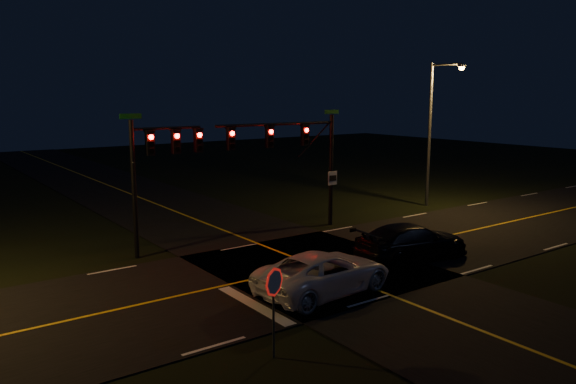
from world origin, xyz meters
TOP-DOWN VIEW (x-y plane):
  - ground at (0.00, 0.00)m, footprint 120.00×120.00m
  - road_ew at (0.00, 0.00)m, footprint 120.00×9.00m
  - road_ns at (0.00, 0.00)m, footprint 8.00×120.00m
  - lane_markings at (0.24, -0.10)m, footprint 120.00×120.00m
  - streetlight_ne at (14.00, 5.64)m, footprint 0.50×2.46m
  - signal_mast_ne at (3.14, 5.49)m, footprint 7.47×0.41m
  - signal_mast_nw at (-4.39, 5.49)m, footprint 3.77×0.41m
  - stop_sign at (-6.00, -5.83)m, footprint 0.75×0.33m
  - pickup_white at (-1.72, -2.72)m, footprint 3.40×5.77m
  - suv_dark at (4.00, -1.69)m, footprint 3.31×5.78m

SIDE VIEW (x-z plane):
  - ground at x=0.00m, z-range 0.00..0.00m
  - road_ew at x=0.00m, z-range 0.00..0.04m
  - road_ns at x=0.00m, z-range 0.00..0.04m
  - lane_markings at x=0.24m, z-range 0.04..0.05m
  - pickup_white at x=-1.72m, z-range 0.00..1.48m
  - suv_dark at x=4.00m, z-range 0.00..1.54m
  - stop_sign at x=-6.00m, z-range 0.56..3.11m
  - signal_mast_nw at x=-4.39m, z-range 1.13..7.39m
  - signal_mast_ne at x=3.14m, z-range 1.22..7.48m
  - streetlight_ne at x=14.00m, z-range 0.84..9.84m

